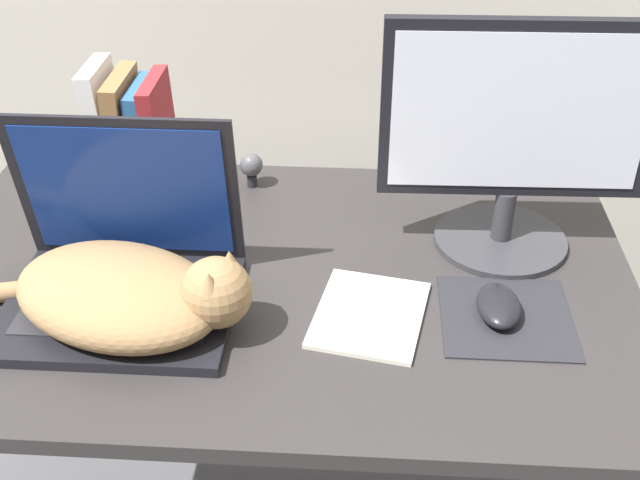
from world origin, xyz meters
TOP-DOWN VIEW (x-y plane):
  - desk at (0.00, 0.39)m, footprint 1.21×0.77m
  - laptop at (-0.23, 0.31)m, footprint 0.36×0.28m
  - cat at (-0.20, 0.24)m, footprint 0.47×0.34m
  - external_monitor at (0.39, 0.51)m, footprint 0.45×0.23m
  - mousepad at (0.37, 0.30)m, footprint 0.20×0.20m
  - computer_mouse at (0.36, 0.30)m, footprint 0.07×0.11m
  - book_row at (-0.31, 0.69)m, footprint 0.15×0.16m
  - notepad at (0.16, 0.28)m, footprint 0.20×0.23m
  - webcam at (-0.08, 0.68)m, footprint 0.05×0.05m

SIDE VIEW (x-z plane):
  - desk at x=0.00m, z-range 0.29..1.04m
  - mousepad at x=0.37m, z-range 0.75..0.75m
  - notepad at x=0.16m, z-range 0.75..0.75m
  - computer_mouse at x=0.36m, z-range 0.75..0.78m
  - webcam at x=-0.08m, z-range 0.76..0.83m
  - laptop at x=-0.23m, z-range 0.65..0.95m
  - cat at x=-0.20m, z-range 0.73..0.87m
  - book_row at x=-0.31m, z-range 0.74..0.98m
  - external_monitor at x=0.39m, z-range 0.75..1.16m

